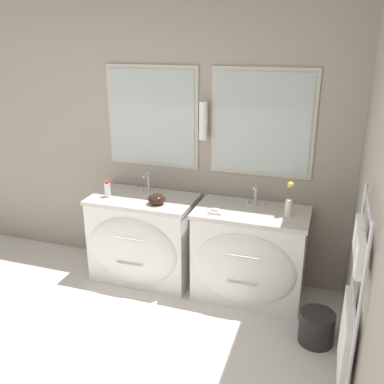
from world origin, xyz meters
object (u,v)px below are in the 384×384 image
at_px(vanity_left, 142,238).
at_px(amenity_bowl, 157,199).
at_px(waste_bin, 317,327).
at_px(toiletry_bottle, 107,190).
at_px(flower_vase, 289,203).
at_px(vanity_right, 249,254).

xyz_separation_m(vanity_left, amenity_bowl, (0.19, -0.08, 0.43)).
height_order(vanity_left, waste_bin, vanity_left).
bearing_deg(vanity_left, toiletry_bottle, -169.57).
bearing_deg(flower_vase, toiletry_bottle, -177.59).
relative_size(toiletry_bottle, amenity_bowl, 1.00).
distance_m(flower_vase, waste_bin, 0.96).
xyz_separation_m(vanity_left, waste_bin, (1.61, -0.44, -0.28)).
distance_m(amenity_bowl, flower_vase, 1.12).
relative_size(vanity_right, waste_bin, 3.64).
distance_m(vanity_right, flower_vase, 0.59).
relative_size(vanity_left, vanity_right, 1.00).
relative_size(vanity_right, amenity_bowl, 6.24).
xyz_separation_m(vanity_left, vanity_right, (1.00, 0.00, 0.00)).
xyz_separation_m(toiletry_bottle, flower_vase, (1.60, 0.07, 0.05)).
xyz_separation_m(toiletry_bottle, amenity_bowl, (0.49, -0.02, -0.02)).
xyz_separation_m(amenity_bowl, flower_vase, (1.11, 0.09, 0.07)).
relative_size(flower_vase, waste_bin, 1.12).
distance_m(amenity_bowl, waste_bin, 1.63).
bearing_deg(waste_bin, flower_vase, 124.46).
bearing_deg(amenity_bowl, toiletry_bottle, 177.41).
distance_m(vanity_left, flower_vase, 1.39).
bearing_deg(flower_vase, vanity_left, -179.47).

